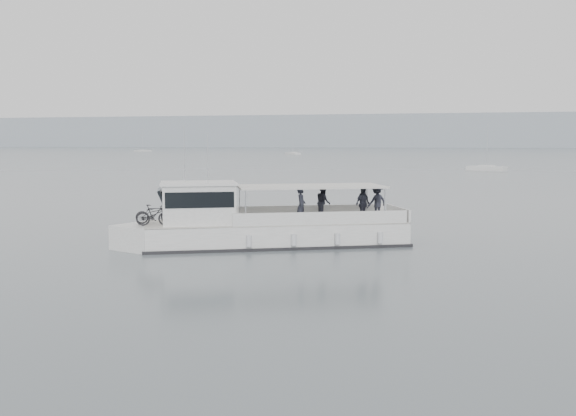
# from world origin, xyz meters

# --- Properties ---
(ground) EXTENTS (1400.00, 1400.00, 0.00)m
(ground) POSITION_xyz_m (0.00, 0.00, 0.00)
(ground) COLOR #4F5A5D
(ground) RESTS_ON ground
(headland) EXTENTS (1400.00, 90.00, 28.00)m
(headland) POSITION_xyz_m (0.00, 560.00, 14.00)
(headland) COLOR #939EA8
(headland) RESTS_ON ground
(tour_boat) EXTENTS (11.96, 7.27, 5.21)m
(tour_boat) POSITION_xyz_m (-2.97, 3.04, 0.85)
(tour_boat) COLOR white
(tour_boat) RESTS_ON ground
(moored_fleet) EXTENTS (389.23, 345.45, 9.99)m
(moored_fleet) POSITION_xyz_m (4.70, 187.20, 0.36)
(moored_fleet) COLOR white
(moored_fleet) RESTS_ON ground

